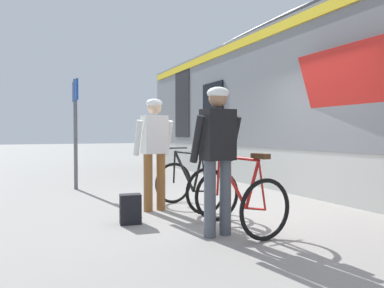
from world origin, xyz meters
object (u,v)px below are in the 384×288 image
bicycle_near_red (239,198)px  bicycle_far_black (189,184)px  cyclist_near_in_dark (218,147)px  backpack_on_platform (130,209)px  platform_sign_post (75,115)px  cyclist_far_in_white (154,144)px  train_car (363,97)px

bicycle_near_red → bicycle_far_black: size_ratio=0.97×
cyclist_near_in_dark → backpack_on_platform: cyclist_near_in_dark is taller
bicycle_far_black → platform_sign_post: platform_sign_post is taller
bicycle_far_black → platform_sign_post: (-1.38, 2.87, 1.22)m
cyclist_far_in_white → bicycle_far_black: size_ratio=1.55×
cyclist_near_in_dark → bicycle_far_black: bearing=77.4°
cyclist_far_in_white → backpack_on_platform: (-0.57, -0.63, -0.85)m
cyclist_near_in_dark → platform_sign_post: size_ratio=0.73×
train_car → backpack_on_platform: 5.35m
train_car → bicycle_far_black: train_car is taller
train_car → backpack_on_platform: bearing=-175.5°
cyclist_near_in_dark → platform_sign_post: (-1.04, 4.37, 0.57)m
backpack_on_platform → bicycle_near_red: bearing=-27.8°
cyclist_near_in_dark → train_car: bearing=18.0°
train_car → bicycle_near_red: train_car is taller
bicycle_near_red → backpack_on_platform: (-1.15, 0.88, -0.20)m
platform_sign_post → cyclist_far_in_white: bearing=-73.2°
cyclist_far_in_white → bicycle_near_red: size_ratio=1.61×
bicycle_far_black → backpack_on_platform: (-1.12, -0.52, -0.20)m
cyclist_far_in_white → bicycle_far_black: bearing=-11.7°
bicycle_near_red → cyclist_near_in_dark: bearing=-164.8°
cyclist_near_in_dark → platform_sign_post: platform_sign_post is taller
cyclist_far_in_white → bicycle_far_black: 0.86m
backpack_on_platform → platform_sign_post: 3.68m
backpack_on_platform → platform_sign_post: size_ratio=0.17×
cyclist_near_in_dark → backpack_on_platform: (-0.78, 0.98, -0.85)m
cyclist_near_in_dark → bicycle_near_red: size_ratio=1.61×
cyclist_far_in_white → backpack_on_platform: 1.20m
bicycle_near_red → bicycle_far_black: same height
cyclist_near_in_dark → bicycle_near_red: cyclist_near_in_dark is taller
bicycle_near_red → platform_sign_post: size_ratio=0.46×
platform_sign_post → cyclist_near_in_dark: bearing=-76.6°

